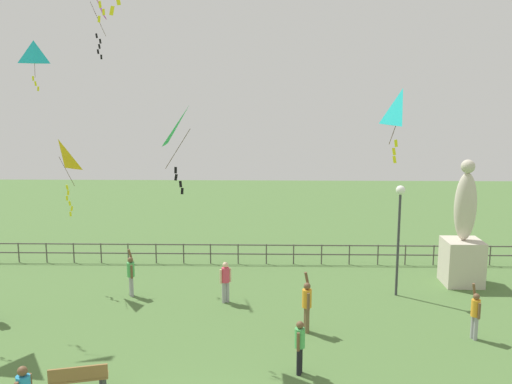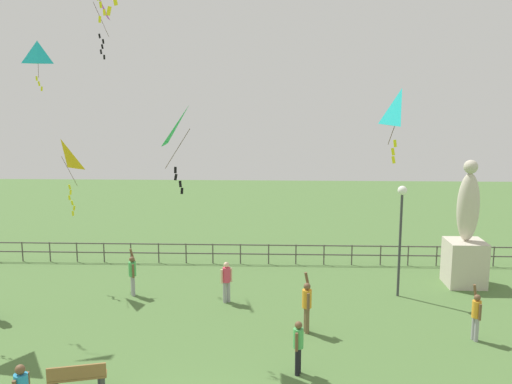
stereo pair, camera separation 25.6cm
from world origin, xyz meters
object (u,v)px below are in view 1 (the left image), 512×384
(kite_0, at_px, (34,55))
(kite_5, at_px, (190,131))
(statue_monument, at_px, (463,243))
(person_2, at_px, (475,312))
(kite_3, at_px, (91,3))
(person_1, at_px, (226,279))
(person_7, at_px, (300,344))
(person_6, at_px, (307,303))
(kite_7, at_px, (402,109))
(kite_8, at_px, (60,160))
(person_0, at_px, (131,273))
(lamppost, at_px, (399,216))
(park_bench, at_px, (79,379))

(kite_0, distance_m, kite_5, 11.50)
(statue_monument, height_order, person_2, statue_monument)
(kite_0, distance_m, kite_3, 3.41)
(person_1, bearing_deg, person_7, -65.40)
(person_6, relative_size, kite_7, 1.01)
(kite_5, relative_size, kite_8, 0.85)
(person_0, relative_size, kite_8, 0.60)
(person_2, height_order, person_6, person_6)
(person_1, distance_m, kite_3, 13.01)
(lamppost, height_order, kite_3, kite_3)
(statue_monument, height_order, kite_7, kite_7)
(park_bench, distance_m, kite_0, 15.39)
(person_0, relative_size, person_1, 1.17)
(person_6, height_order, person_7, person_6)
(park_bench, distance_m, person_7, 6.02)
(person_2, relative_size, person_7, 1.16)
(person_0, distance_m, kite_7, 12.44)
(statue_monument, bearing_deg, kite_8, -176.95)
(kite_0, relative_size, kite_7, 1.05)
(person_6, distance_m, kite_7, 7.25)
(kite_3, bearing_deg, person_2, -27.29)
(kite_8, bearing_deg, park_bench, -68.30)
(kite_7, bearing_deg, kite_8, 150.83)
(person_0, bearing_deg, kite_5, -53.34)
(kite_3, bearing_deg, person_1, -35.68)
(person_1, relative_size, person_6, 0.79)
(statue_monument, height_order, kite_5, kite_5)
(park_bench, bearing_deg, person_6, 33.38)
(kite_0, bearing_deg, statue_monument, -6.73)
(person_0, height_order, person_2, person_0)
(statue_monument, xyz_separation_m, person_1, (-9.70, -2.35, -0.84))
(person_1, height_order, kite_7, kite_7)
(statue_monument, height_order, person_7, statue_monument)
(lamppost, bearing_deg, person_1, -172.12)
(person_0, height_order, person_7, person_0)
(park_bench, height_order, kite_7, kite_7)
(lamppost, distance_m, park_bench, 12.93)
(lamppost, xyz_separation_m, park_bench, (-10.04, -7.69, -2.74))
(person_1, xyz_separation_m, person_7, (2.51, -5.49, -0.01))
(person_7, distance_m, kite_0, 17.27)
(person_1, xyz_separation_m, kite_5, (-0.77, -3.41, 5.83))
(person_2, xyz_separation_m, kite_0, (-16.92, 7.59, 8.60))
(statue_monument, relative_size, kite_0, 2.50)
(person_2, height_order, kite_3, kite_3)
(person_1, xyz_separation_m, person_2, (8.30, -3.08, -0.00))
(person_7, bearing_deg, kite_7, 8.18)
(kite_7, bearing_deg, person_2, 33.07)
(kite_8, bearing_deg, kite_7, -29.17)
(person_1, height_order, kite_5, kite_5)
(kite_3, bearing_deg, person_6, -37.95)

